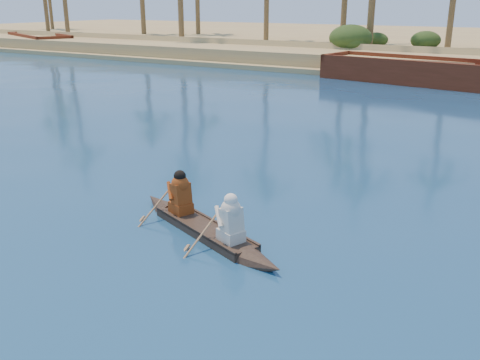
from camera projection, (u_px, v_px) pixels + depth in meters
The scene contains 6 objects.
ground at pixel (232, 173), 15.98m from camera, with size 160.00×160.00×0.00m, color navy.
sandy_embankment at pixel (477, 47), 53.91m from camera, with size 150.00×51.00×1.50m.
shrub_cluster at pixel (447, 52), 41.19m from camera, with size 100.00×6.00×2.40m, color #1F3814, non-canonical shape.
canoe at pixel (204, 222), 11.77m from camera, with size 4.97×2.49×1.40m.
barge_left at pixel (40, 42), 57.91m from camera, with size 11.76×7.83×1.87m.
barge_mid at pixel (409, 72), 33.87m from camera, with size 11.24×5.16×1.80m.
Camera 1 is at (8.05, -12.91, 4.89)m, focal length 40.00 mm.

